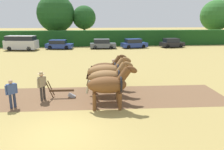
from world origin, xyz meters
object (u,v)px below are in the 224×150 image
Objects in this scene: tree_center at (84,18)px; tree_center_right at (216,15)px; parked_car_center_right at (172,43)px; draft_horse_lead_right at (108,78)px; parked_car_center at (134,44)px; draft_horse_lead_left at (109,85)px; draft_horse_trail_left at (107,72)px; tree_center_left at (56,14)px; parked_van at (21,43)px; parked_car_center_left at (103,44)px; draft_horse_trail_right at (106,69)px; plow at (64,92)px; farmer_onlooker_left at (12,92)px; parked_car_left at (59,45)px; farmer_beside_team at (113,68)px; farmer_at_plow at (42,84)px.

tree_center is 0.84× the size of tree_center_right.
parked_car_center_right is at bearing -31.02° from tree_center.
draft_horse_lead_right is 0.61× the size of parked_car_center.
draft_horse_lead_left is at bearing -89.72° from draft_horse_lead_right.
draft_horse_lead_left is at bearing -87.34° from tree_center.
draft_horse_trail_left reaches higher than parked_car_center.
draft_horse_lead_left is (-26.07, -34.19, -4.12)m from tree_center_right.
tree_center_left reaches higher than parked_van.
parked_car_center_left is (1.27, 22.25, -0.66)m from draft_horse_trail_left.
draft_horse_trail_right is 1.59× the size of plow.
tree_center is 2.52× the size of draft_horse_trail_left.
farmer_onlooker_left is at bearing -132.93° from tree_center_right.
parked_car_center_left is at bearing 124.95° from farmer_onlooker_left.
parked_car_center_left reaches higher than parked_car_center.
parked_car_left is (-31.66, -9.16, -4.74)m from tree_center_right.
parked_van reaches higher than parked_car_left.
tree_center_left is 32.55m from plow.
parked_car_left is (-5.77, 21.32, -0.61)m from draft_horse_trail_right.
tree_center_left is 22.50m from parked_car_center_right.
draft_horse_trail_left is at bearing 90.09° from draft_horse_lead_right.
tree_center reaches higher than draft_horse_trail_left.
draft_horse_lead_left is 0.95× the size of draft_horse_trail_left.
draft_horse_lead_right is 4.17m from farmer_beside_team.
parked_car_center_left reaches higher than plow.
draft_horse_trail_right is (-25.90, -30.48, -4.13)m from tree_center_right.
tree_center_right is 5.06× the size of farmer_beside_team.
farmer_beside_team is at bearing 69.69° from draft_horse_trail_right.
tree_center_right is at bearing 52.30° from draft_horse_trail_right.
draft_horse_trail_left is 0.70× the size of parked_car_center_right.
parked_car_center_right is at bearing -23.40° from tree_center_left.
parked_car_center is at bearing 11.02° from parked_van.
draft_horse_trail_left reaches higher than draft_horse_lead_right.
farmer_onlooker_left is at bearing -86.80° from tree_center_left.
draft_horse_trail_left is 0.57× the size of parked_van.
tree_center is at bearing 95.31° from draft_horse_lead_left.
draft_horse_lead_left is at bearing 11.69° from farmer_at_plow.
tree_center_right reaches higher than farmer_beside_team.
farmer_at_plow is 0.33× the size of parked_van.
parked_car_center is (5.75, 19.59, -0.27)m from farmer_beside_team.
farmer_at_plow is at bearing -166.20° from draft_horse_trail_left.
tree_center_right is 3.15× the size of draft_horse_lead_right.
draft_horse_lead_right is 0.95× the size of draft_horse_trail_left.
parked_car_left is at bearing -114.31° from tree_center.
tree_center_right is 5.12× the size of farmer_at_plow.
farmer_at_plow is (-1.19, -0.26, 0.66)m from plow.
tree_center_right is (27.64, 0.26, 0.47)m from tree_center.
tree_center is 32.93m from draft_horse_lead_right.
farmer_onlooker_left reaches higher than parked_car_left.
draft_horse_lead_right is at bearing -116.09° from parked_car_center.
farmer_onlooker_left is 30.48m from parked_car_center_right.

